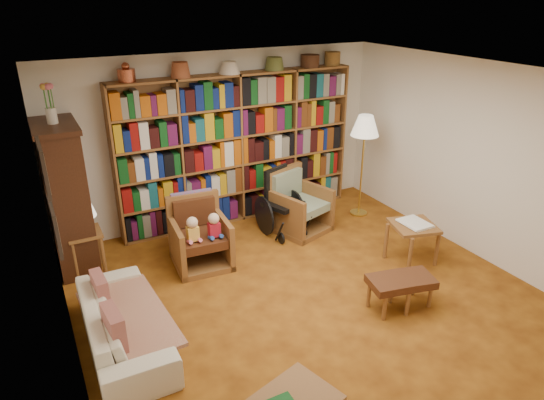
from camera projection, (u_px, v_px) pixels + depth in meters
floor at (308, 296)px, 5.63m from camera, size 5.00×5.00×0.00m
ceiling at (316, 77)px, 4.63m from camera, size 5.00×5.00×0.00m
wall_back at (221, 138)px, 7.15m from camera, size 5.00×0.00×5.00m
wall_front at (519, 333)px, 3.10m from camera, size 5.00×0.00×5.00m
wall_left at (58, 252)px, 4.06m from camera, size 0.00×5.00×5.00m
wall_right at (477, 161)px, 6.20m from camera, size 0.00×5.00×5.00m
bookshelf at (239, 144)px, 7.13m from camera, size 3.60×0.30×2.42m
curio_cabinet at (66, 196)px, 5.90m from camera, size 0.50×0.95×2.40m
framed_pictures at (50, 198)px, 4.16m from camera, size 0.03×0.52×0.97m
sofa at (123, 323)px, 4.77m from camera, size 1.75×0.71×0.51m
sofa_throw at (128, 317)px, 4.77m from camera, size 0.80×1.39×0.04m
cushion_left at (101, 292)px, 4.92m from camera, size 0.13×0.36×0.36m
cushion_right at (115, 331)px, 4.35m from camera, size 0.16×0.39×0.39m
side_table_lamp at (86, 243)px, 5.95m from camera, size 0.40×0.40×0.56m
table_lamp at (79, 207)px, 5.75m from camera, size 0.36×0.36×0.49m
armchair_leather at (198, 236)px, 6.21m from camera, size 0.75×0.79×0.88m
armchair_sage at (296, 206)px, 7.11m from camera, size 0.93×0.94×0.89m
wheelchair at (280, 204)px, 7.00m from camera, size 0.59×0.75×0.94m
floor_lamp at (365, 130)px, 7.14m from camera, size 0.42×0.42×1.58m
side_table_papers at (413, 230)px, 6.16m from camera, size 0.65×0.65×0.57m
footstool_a at (390, 285)px, 5.28m from camera, size 0.51×0.46×0.38m
footstool_b at (412, 281)px, 5.35m from camera, size 0.52×0.47×0.37m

